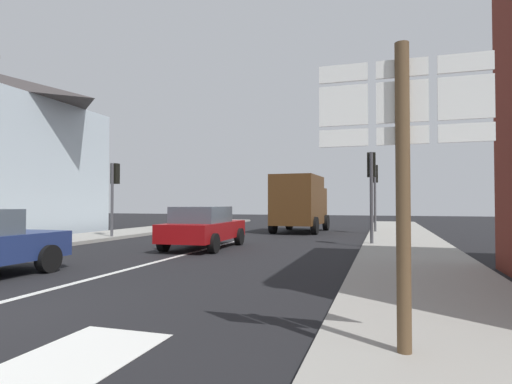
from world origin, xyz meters
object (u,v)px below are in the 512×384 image
Objects in this scene: traffic_light_far_right at (375,183)px; route_sign_post at (403,163)px; delivery_truck at (300,202)px; traffic_light_near_right at (371,177)px; traffic_light_near_left at (114,183)px; sedan_far at (204,227)px.

route_sign_post is at bearing -88.07° from traffic_light_far_right.
traffic_light_near_right is (3.96, -6.72, 0.90)m from delivery_truck.
traffic_light_near_left reaches higher than route_sign_post.
traffic_light_far_right is at bearing 57.36° from sedan_far.
route_sign_post is at bearing -55.62° from sedan_far.
route_sign_post reaches higher than delivery_truck.
route_sign_post is at bearing -75.88° from delivery_truck.
traffic_light_near_left is 0.94× the size of traffic_light_far_right.
delivery_truck is at bearing 120.51° from traffic_light_near_right.
route_sign_post is at bearing -86.97° from traffic_light_near_right.
sedan_far is at bearing -158.10° from traffic_light_near_right.
traffic_light_near_left reaches higher than sedan_far.
traffic_light_near_left is (-11.54, 11.36, 0.47)m from route_sign_post.
route_sign_post is (4.56, -18.15, 0.35)m from delivery_truck.
traffic_light_near_right is (5.66, 2.28, 1.79)m from sedan_far.
delivery_truck is 1.43× the size of traffic_light_far_right.
traffic_light_near_left is at bearing 157.32° from sedan_far.
traffic_light_far_right is 6.56m from traffic_light_near_right.
traffic_light_near_right is at bearing -90.00° from traffic_light_far_right.
route_sign_post is 11.46m from traffic_light_near_right.
traffic_light_far_right is at bearing 91.93° from route_sign_post.
traffic_light_near_right is at bearing 0.37° from traffic_light_near_left.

